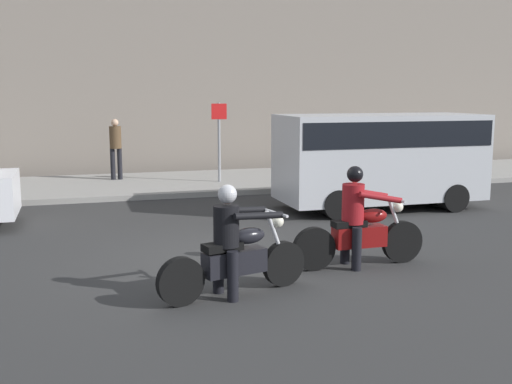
% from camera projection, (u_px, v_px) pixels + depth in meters
% --- Properties ---
extents(ground_plane, '(80.00, 80.00, 0.00)m').
position_uv_depth(ground_plane, '(217.00, 257.00, 10.05)').
color(ground_plane, '#2C2C2C').
extents(sidewalk_slab, '(40.00, 4.40, 0.14)m').
position_uv_depth(sidewalk_slab, '(155.00, 184.00, 17.61)').
color(sidewalk_slab, gray).
rests_on(sidewalk_slab, ground_plane).
extents(motorcycle_with_rider_crimson, '(2.18, 0.70, 1.58)m').
position_uv_depth(motorcycle_with_rider_crimson, '(359.00, 226.00, 9.44)').
color(motorcycle_with_rider_crimson, black).
rests_on(motorcycle_with_rider_crimson, ground_plane).
extents(motorcycle_with_rider_black_leather, '(2.16, 0.84, 1.50)m').
position_uv_depth(motorcycle_with_rider_black_leather, '(234.00, 250.00, 8.08)').
color(motorcycle_with_rider_black_leather, black).
rests_on(motorcycle_with_rider_black_leather, ground_plane).
extents(parked_van_silver, '(4.67, 1.96, 2.18)m').
position_uv_depth(parked_van_silver, '(380.00, 154.00, 14.11)').
color(parked_van_silver, '#B2B5BA').
rests_on(parked_van_silver, ground_plane).
extents(street_sign_post, '(0.44, 0.08, 2.26)m').
position_uv_depth(street_sign_post, '(219.00, 134.00, 17.44)').
color(street_sign_post, gray).
rests_on(street_sign_post, sidewalk_slab).
extents(pedestrian_bystander, '(0.34, 0.34, 1.78)m').
position_uv_depth(pedestrian_bystander, '(116.00, 144.00, 17.91)').
color(pedestrian_bystander, black).
rests_on(pedestrian_bystander, sidewalk_slab).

